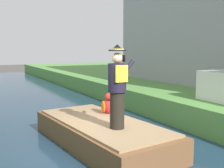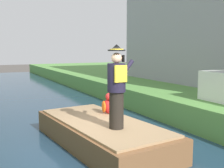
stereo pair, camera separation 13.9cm
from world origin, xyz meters
The scene contains 5 objects.
ground_plane centered at (0.00, 0.00, 0.00)m, with size 80.00×80.00×0.00m, color #4C4742.
canal_water centered at (0.00, 0.00, 0.05)m, with size 5.24×48.00×0.10m, color #1E384C.
boat centered at (0.00, 0.54, 0.40)m, with size 2.20×4.36×0.61m.
person_pirate centered at (0.03, -0.21, 1.64)m, with size 0.61×0.42×1.85m.
parrot_plush centered at (0.50, 1.15, 0.95)m, with size 0.36×0.34×0.57m.
Camera 1 is at (-2.92, -5.50, 2.46)m, focal length 44.94 mm.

